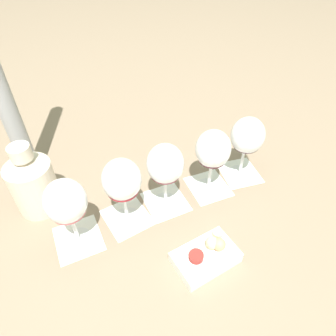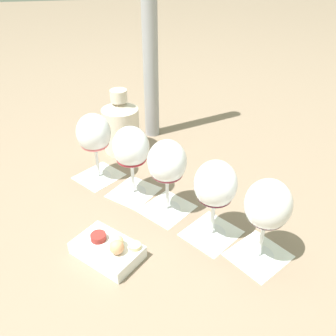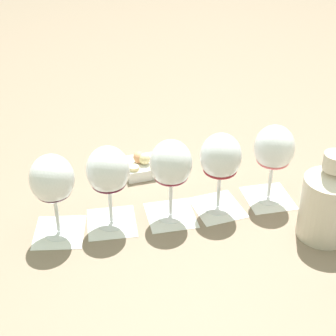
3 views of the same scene
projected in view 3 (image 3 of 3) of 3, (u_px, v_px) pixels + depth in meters
The scene contains 13 objects.
ground_plane at pixel (168, 215), 1.21m from camera, with size 8.00×8.00×0.00m, color #7F6B56.
tasting_card_0 at pixel (268, 198), 1.27m from camera, with size 0.16×0.16×0.00m.
tasting_card_1 at pixel (218, 207), 1.23m from camera, with size 0.16×0.16×0.00m.
tasting_card_2 at pixel (171, 215), 1.21m from camera, with size 0.16×0.16×0.00m.
tasting_card_3 at pixel (112, 223), 1.18m from camera, with size 0.16×0.16×0.00m.
tasting_card_4 at pixel (59, 232), 1.15m from camera, with size 0.15×0.16×0.00m.
wine_glass_0 at pixel (274, 151), 1.20m from camera, with size 0.10×0.10×0.20m.
wine_glass_1 at pixel (221, 159), 1.16m from camera, with size 0.10×0.10×0.20m.
wine_glass_2 at pixel (171, 166), 1.14m from camera, with size 0.10×0.10×0.20m.
wine_glass_3 at pixel (108, 173), 1.11m from camera, with size 0.10×0.10×0.20m.
wine_glass_4 at pixel (52, 182), 1.08m from camera, with size 0.10×0.10×0.20m.
ceramic_vase at pixel (328, 201), 1.10m from camera, with size 0.12×0.12×0.21m.
snack_dish at pixel (151, 165), 1.37m from camera, with size 0.17×0.17×0.06m.
Camera 3 is at (-0.43, 0.87, 0.73)m, focal length 55.00 mm.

